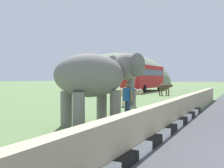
{
  "coord_description": "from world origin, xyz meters",
  "views": [
    {
      "loc": [
        -6.37,
        1.22,
        1.85
      ],
      "look_at": [
        2.43,
        5.88,
        1.6
      ],
      "focal_mm": 40.01,
      "sensor_mm": 36.0,
      "label": 1
    }
  ],
  "objects_px": {
    "elephant": "(99,77)",
    "cow_mid": "(165,87)",
    "bus_red": "(144,76)",
    "person_handler": "(128,99)",
    "cow_near": "(128,93)"
  },
  "relations": [
    {
      "from": "bus_red",
      "to": "cow_near",
      "type": "height_order",
      "value": "bus_red"
    },
    {
      "from": "elephant",
      "to": "cow_mid",
      "type": "distance_m",
      "value": 17.28
    },
    {
      "from": "person_handler",
      "to": "bus_red",
      "type": "relative_size",
      "value": 0.16
    },
    {
      "from": "elephant",
      "to": "bus_red",
      "type": "bearing_deg",
      "value": 16.37
    },
    {
      "from": "elephant",
      "to": "cow_near",
      "type": "relative_size",
      "value": 2.11
    },
    {
      "from": "elephant",
      "to": "cow_near",
      "type": "height_order",
      "value": "elephant"
    },
    {
      "from": "elephant",
      "to": "cow_mid",
      "type": "xyz_separation_m",
      "value": [
        17.11,
        2.23,
        -1.03
      ]
    },
    {
      "from": "elephant",
      "to": "bus_red",
      "type": "xyz_separation_m",
      "value": [
        23.83,
        7.0,
        0.19
      ]
    },
    {
      "from": "person_handler",
      "to": "cow_mid",
      "type": "distance_m",
      "value": 15.8
    },
    {
      "from": "cow_mid",
      "to": "person_handler",
      "type": "bearing_deg",
      "value": -169.84
    },
    {
      "from": "cow_near",
      "to": "person_handler",
      "type": "bearing_deg",
      "value": -156.07
    },
    {
      "from": "elephant",
      "to": "bus_red",
      "type": "distance_m",
      "value": 24.84
    },
    {
      "from": "person_handler",
      "to": "bus_red",
      "type": "height_order",
      "value": "bus_red"
    },
    {
      "from": "elephant",
      "to": "bus_red",
      "type": "relative_size",
      "value": 0.4
    },
    {
      "from": "person_handler",
      "to": "cow_near",
      "type": "height_order",
      "value": "person_handler"
    }
  ]
}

